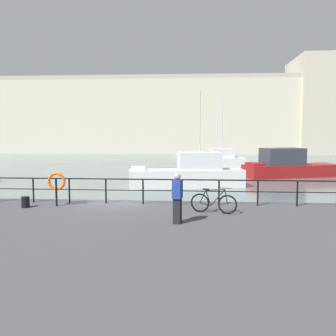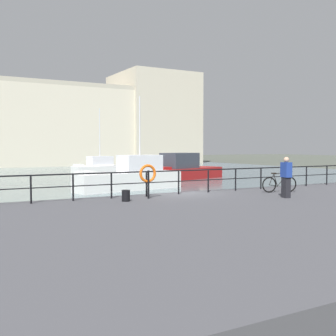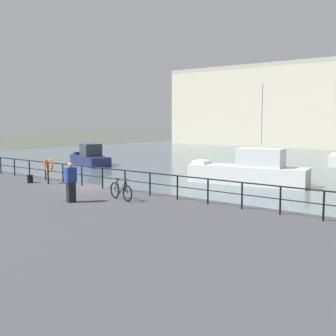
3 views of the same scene
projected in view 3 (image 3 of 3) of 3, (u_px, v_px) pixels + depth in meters
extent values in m
plane|color=#4C5147|center=(98.00, 205.00, 23.42)|extent=(240.00, 240.00, 0.00)
cube|color=slate|center=(309.00, 162.00, 46.77)|extent=(80.00, 60.00, 0.01)
cube|color=navy|center=(90.00, 160.00, 43.33)|extent=(6.16, 3.82, 0.93)
cube|color=#333842|center=(91.00, 150.00, 42.96)|extent=(2.26, 2.18, 1.21)
cube|color=navy|center=(81.00, 153.00, 45.32)|extent=(1.13, 1.59, 0.24)
cube|color=white|center=(247.00, 175.00, 30.62)|extent=(8.61, 3.37, 1.29)
cube|color=silver|center=(261.00, 158.00, 30.02)|extent=(3.35, 2.22, 1.27)
cube|color=white|center=(201.00, 162.00, 32.23)|extent=(1.23, 1.51, 0.24)
cylinder|color=silver|center=(262.00, 116.00, 29.70)|extent=(0.10, 0.10, 4.39)
cube|color=white|center=(335.00, 154.00, 42.06)|extent=(0.86, 1.56, 0.24)
cylinder|color=black|center=(1.00, 166.00, 27.86)|extent=(0.07, 0.07, 1.05)
cylinder|color=black|center=(15.00, 167.00, 26.87)|extent=(0.07, 0.07, 1.05)
cylinder|color=black|center=(29.00, 169.00, 25.87)|extent=(0.07, 0.07, 1.05)
cylinder|color=black|center=(46.00, 171.00, 24.88)|extent=(0.07, 0.07, 1.05)
cylinder|color=black|center=(63.00, 173.00, 23.89)|extent=(0.07, 0.07, 1.05)
cylinder|color=black|center=(82.00, 176.00, 22.90)|extent=(0.07, 0.07, 1.05)
cylinder|color=black|center=(102.00, 178.00, 21.90)|extent=(0.07, 0.07, 1.05)
cylinder|color=black|center=(125.00, 181.00, 20.91)|extent=(0.07, 0.07, 1.05)
cylinder|color=black|center=(150.00, 184.00, 19.92)|extent=(0.07, 0.07, 1.05)
cylinder|color=black|center=(177.00, 188.00, 18.92)|extent=(0.07, 0.07, 1.05)
cylinder|color=black|center=(208.00, 192.00, 17.93)|extent=(0.07, 0.07, 1.05)
cylinder|color=black|center=(242.00, 196.00, 16.94)|extent=(0.07, 0.07, 1.05)
cylinder|color=black|center=(280.00, 201.00, 15.95)|extent=(0.07, 0.07, 1.05)
cylinder|color=black|center=(324.00, 206.00, 14.95)|extent=(0.07, 0.07, 1.05)
cylinder|color=black|center=(92.00, 167.00, 22.34)|extent=(27.04, 0.06, 0.06)
cylinder|color=black|center=(92.00, 176.00, 22.39)|extent=(27.04, 0.04, 0.04)
torus|color=black|center=(127.00, 193.00, 18.47)|extent=(0.71, 0.23, 0.72)
torus|color=black|center=(115.00, 190.00, 19.30)|extent=(0.71, 0.23, 0.72)
cylinder|color=black|center=(123.00, 187.00, 18.73)|extent=(0.54, 0.17, 0.66)
cylinder|color=black|center=(119.00, 186.00, 19.02)|extent=(0.24, 0.09, 0.58)
cylinder|color=black|center=(122.00, 180.00, 18.78)|extent=(0.71, 0.21, 0.11)
cylinder|color=black|center=(117.00, 192.00, 19.14)|extent=(0.43, 0.14, 0.12)
cylinder|color=black|center=(116.00, 185.00, 19.18)|extent=(0.26, 0.10, 0.51)
cylinder|color=black|center=(127.00, 187.00, 18.48)|extent=(0.14, 0.07, 0.57)
cube|color=black|center=(117.00, 179.00, 19.06)|extent=(0.24, 0.14, 0.05)
cylinder|color=black|center=(126.00, 179.00, 18.48)|extent=(0.51, 0.15, 0.02)
cylinder|color=black|center=(30.00, 179.00, 23.95)|extent=(0.32, 0.32, 0.44)
cylinder|color=black|center=(48.00, 173.00, 23.47)|extent=(0.08, 0.08, 1.15)
torus|color=orange|center=(49.00, 165.00, 23.47)|extent=(0.75, 0.11, 0.75)
cube|color=black|center=(71.00, 192.00, 18.36)|extent=(0.29, 0.38, 0.85)
cube|color=navy|center=(71.00, 175.00, 18.28)|extent=(0.35, 0.48, 0.62)
sphere|color=tan|center=(70.00, 165.00, 18.23)|extent=(0.22, 0.22, 0.22)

